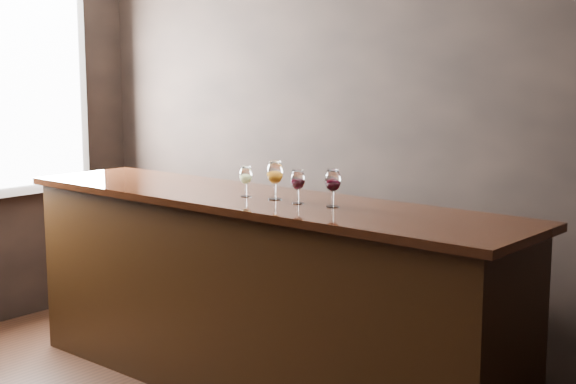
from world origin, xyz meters
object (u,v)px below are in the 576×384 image
Objects in this scene: glass_white at (246,176)px; back_bar_shelf at (271,282)px; glass_red_a at (298,180)px; glass_red_b at (333,181)px; glass_amber at (275,173)px; bar_counter at (255,299)px.

back_bar_shelf is at bearing 121.99° from glass_white.
back_bar_shelf is 12.49× the size of glass_red_a.
glass_red_a is 0.92× the size of glass_red_b.
glass_amber is 1.07× the size of glass_red_b.
glass_red_a is at bearing -41.73° from back_bar_shelf.
glass_amber reaches higher than glass_red_b.
glass_amber is (0.68, -0.74, 0.90)m from back_bar_shelf.
glass_amber is (0.16, -0.00, 0.75)m from bar_counter.
glass_white is at bearing -176.44° from glass_red_b.
glass_red_a is (0.34, -0.03, 0.73)m from bar_counter.
bar_counter reaches higher than back_bar_shelf.
glass_white is at bearing -179.55° from glass_red_a.
glass_amber is 1.17× the size of glass_red_a.
glass_amber reaches higher than glass_white.
bar_counter is at bearing -179.41° from glass_red_b.
glass_white is 0.86× the size of glass_red_b.
glass_amber is at bearing 172.60° from glass_red_a.
glass_red_b reaches higher than bar_counter.
glass_amber is at bearing 7.78° from glass_white.
glass_red_b reaches higher than back_bar_shelf.
glass_red_b reaches higher than glass_red_a.
glass_white is at bearing -172.22° from glass_amber.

